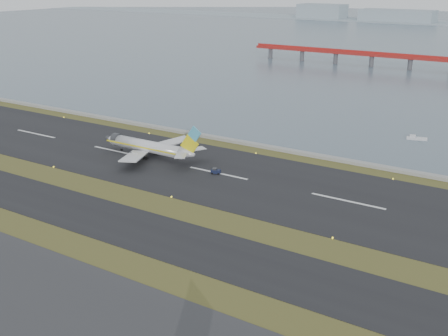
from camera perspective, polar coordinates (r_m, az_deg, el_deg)
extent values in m
plane|color=#3C4819|center=(142.75, -7.20, -3.97)|extent=(1000.00, 1000.00, 0.00)
cube|color=black|center=(134.58, -10.46, -5.60)|extent=(1000.00, 18.00, 0.10)
cube|color=black|center=(165.18, -0.59, -0.54)|extent=(1000.00, 45.00, 0.10)
cube|color=gray|center=(189.59, 4.37, 2.16)|extent=(1000.00, 2.50, 1.00)
cylinder|color=#4C4C51|center=(389.06, 7.93, 11.16)|extent=(2.80, 2.80, 7.00)
cube|color=#8E9FA8|center=(783.55, 9.94, 15.43)|extent=(60.00, 35.00, 18.00)
cube|color=#8E9FA8|center=(750.41, 17.20, 14.58)|extent=(90.00, 35.00, 14.00)
cylinder|color=silver|center=(181.15, -7.86, 2.22)|extent=(28.00, 3.80, 3.80)
cone|color=silver|center=(191.30, -11.44, 2.92)|extent=(3.20, 3.80, 3.80)
cone|color=silver|center=(171.40, -3.71, 1.48)|extent=(5.00, 3.80, 3.80)
cube|color=yellow|center=(179.77, -8.25, 2.06)|extent=(31.00, 0.06, 0.45)
cube|color=yellow|center=(182.55, -7.47, 2.36)|extent=(31.00, 0.06, 0.45)
cube|color=silver|center=(173.88, -9.09, 1.19)|extent=(11.31, 15.89, 1.66)
cube|color=silver|center=(186.29, -5.65, 2.55)|extent=(11.31, 15.89, 1.66)
cylinder|color=#313236|center=(177.10, -8.95, 1.12)|extent=(4.20, 2.10, 2.10)
cylinder|color=#313236|center=(185.79, -6.52, 2.09)|extent=(4.20, 2.10, 2.10)
cube|color=yellow|center=(170.09, -3.52, 2.37)|extent=(6.80, 0.35, 6.85)
cube|color=#49AACF|center=(167.99, -3.01, 3.48)|extent=(4.85, 0.37, 4.90)
cube|color=silver|center=(168.18, -4.40, 1.30)|extent=(5.64, 6.80, 0.22)
cube|color=silver|center=(174.01, -2.90, 1.94)|extent=(5.64, 6.80, 0.22)
cylinder|color=black|center=(189.10, -10.37, 1.84)|extent=(0.80, 0.28, 0.80)
cylinder|color=black|center=(179.07, -8.02, 1.02)|extent=(1.00, 0.38, 1.00)
cylinder|color=black|center=(183.14, -6.89, 1.48)|extent=(1.00, 0.38, 1.00)
cube|color=#121832|center=(164.56, -0.84, -0.35)|extent=(3.12, 2.40, 1.03)
cube|color=#313236|center=(164.41, -0.96, -0.11)|extent=(1.58, 1.63, 0.60)
cylinder|color=black|center=(164.30, -1.21, -0.56)|extent=(0.65, 0.45, 0.60)
cylinder|color=black|center=(165.56, -1.10, -0.40)|extent=(0.65, 0.45, 0.60)
cylinder|color=black|center=(163.89, -0.57, -0.61)|extent=(0.65, 0.45, 0.60)
cylinder|color=black|center=(165.15, -0.46, -0.45)|extent=(0.65, 0.45, 0.60)
cube|color=silver|center=(210.27, 19.00, 2.83)|extent=(7.29, 3.91, 0.89)
cube|color=silver|center=(210.02, 18.62, 3.08)|extent=(2.33, 2.05, 0.89)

